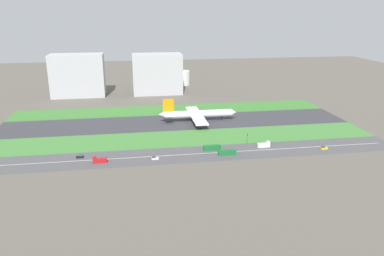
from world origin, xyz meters
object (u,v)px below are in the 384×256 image
object	(u,v)px
bus_1	(227,152)
truck_0	(264,145)
car_0	(324,148)
hangar_building	(157,74)
terminal_building	(78,75)
traffic_light	(247,138)
airliner	(197,114)
bus_0	(212,148)
truck_1	(99,160)
fuel_tank_west	(183,78)
car_2	(155,158)
car_1	(80,157)

from	to	relation	value
bus_1	truck_0	bearing A→B (deg)	-160.33
car_0	hangar_building	world-z (taller)	hangar_building
terminal_building	traffic_light	bearing A→B (deg)	-52.73
airliner	hangar_building	xyz separation A→B (m)	(-23.62, 114.00, 15.38)
bus_0	traffic_light	xyz separation A→B (m)	(26.51, 7.99, 2.47)
truck_1	bus_0	world-z (taller)	truck_1
terminal_building	fuel_tank_west	bearing A→B (deg)	20.82
truck_1	car_0	size ratio (longest dim) A/B	1.91
car_0	truck_1	bearing A→B (deg)	0.00
bus_1	truck_1	world-z (taller)	truck_1
car_2	truck_0	distance (m)	74.65
car_0	terminal_building	bearing A→B (deg)	-46.92
bus_1	hangar_building	distance (m)	195.30
bus_0	terminal_building	bearing A→B (deg)	120.19
car_0	bus_0	distance (m)	74.34
traffic_light	hangar_building	size ratio (longest dim) A/B	0.14
bus_0	fuel_tank_west	world-z (taller)	fuel_tank_west
airliner	car_0	size ratio (longest dim) A/B	14.77
fuel_tank_west	traffic_light	bearing A→B (deg)	-86.32
car_2	fuel_tank_west	size ratio (longest dim) A/B	0.26
airliner	fuel_tank_west	bearing A→B (deg)	86.09
bus_1	car_0	distance (m)	66.01
terminal_building	truck_1	bearing A→B (deg)	-79.90
bus_0	fuel_tank_west	distance (m)	227.44
car_2	car_0	world-z (taller)	same
traffic_light	truck_0	bearing A→B (deg)	-41.21
airliner	car_0	world-z (taller)	airliner
car_1	car_2	bearing A→B (deg)	-12.31
car_1	truck_0	bearing A→B (deg)	-0.00
car_1	bus_1	bearing A→B (deg)	-6.22
car_2	traffic_light	bearing A→B (deg)	-164.49
airliner	bus_0	distance (m)	68.16
airliner	terminal_building	bearing A→B (deg)	133.30
truck_1	hangar_building	distance (m)	199.30
truck_1	hangar_building	xyz separation A→B (m)	(49.60, 192.00, 19.94)
car_2	fuel_tank_west	distance (m)	242.49
airliner	car_0	xyz separation A→B (m)	(72.13, -78.00, -5.31)
traffic_light	terminal_building	bearing A→B (deg)	127.27
bus_1	bus_0	xyz separation A→B (m)	(-7.66, 10.00, 0.00)
car_1	terminal_building	bearing A→B (deg)	96.82
fuel_tank_west	terminal_building	bearing A→B (deg)	-159.18
airliner	car_1	bearing A→B (deg)	-141.56
car_2	fuel_tank_west	bearing A→B (deg)	-102.08
car_1	hangar_building	world-z (taller)	hangar_building
hangar_building	fuel_tank_west	bearing A→B (deg)	52.53
car_1	traffic_light	distance (m)	110.99
airliner	fuel_tank_west	size ratio (longest dim) A/B	3.79
bus_1	airliner	bearing A→B (deg)	-85.51
car_2	bus_1	bearing A→B (deg)	-180.00
car_1	fuel_tank_west	bearing A→B (deg)	66.96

